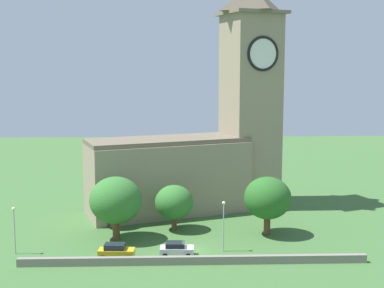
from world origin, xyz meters
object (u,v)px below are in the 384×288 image
at_px(tree_riverside_west, 116,200).
at_px(tree_churchyard, 268,198).
at_px(tree_riverside_east, 174,202).
at_px(car_yellow, 116,251).
at_px(tree_by_tower, 108,197).
at_px(streetlamp_west_end, 14,222).
at_px(streetlamp_west_mid, 224,218).
at_px(car_white, 176,249).
at_px(church, 206,138).

bearing_deg(tree_riverside_west, tree_churchyard, 3.90).
bearing_deg(tree_riverside_east, car_yellow, -121.89).
bearing_deg(tree_by_tower, streetlamp_west_end, -132.14).
bearing_deg(streetlamp_west_mid, tree_riverside_west, 159.69).
relative_size(car_white, streetlamp_west_mid, 0.65).
bearing_deg(streetlamp_west_end, tree_riverside_west, 23.89).
height_order(car_yellow, tree_churchyard, tree_churchyard).
distance_m(church, streetlamp_west_mid, 22.77).
relative_size(church, tree_by_tower, 5.67).
relative_size(church, car_yellow, 8.19).
bearing_deg(car_white, streetlamp_west_end, 176.30).
height_order(tree_by_tower, tree_churchyard, tree_churchyard).
bearing_deg(car_white, tree_churchyard, 32.43).
height_order(car_white, tree_riverside_west, tree_riverside_west).
bearing_deg(tree_riverside_west, church, 50.87).
bearing_deg(church, tree_riverside_west, -129.13).
bearing_deg(tree_riverside_east, tree_riverside_west, -152.58).
bearing_deg(car_white, church, 77.60).
distance_m(car_white, streetlamp_west_mid, 7.13).
xyz_separation_m(church, tree_riverside_west, (-13.24, -16.27, -6.31)).
distance_m(streetlamp_west_end, tree_by_tower, 15.34).
height_order(streetlamp_west_end, tree_riverside_east, tree_riverside_east).
height_order(church, tree_by_tower, church).
bearing_deg(church, tree_by_tower, -145.74).
distance_m(car_white, tree_riverside_west, 11.54).
relative_size(tree_by_tower, tree_riverside_west, 0.74).
xyz_separation_m(car_yellow, tree_riverside_east, (7.17, 11.52, 3.17)).
relative_size(car_yellow, tree_riverside_east, 0.68).
xyz_separation_m(tree_riverside_east, tree_riverside_west, (-7.91, -4.11, 1.38)).
relative_size(church, streetlamp_west_end, 6.05).
distance_m(car_yellow, streetlamp_west_mid, 14.07).
height_order(church, streetlamp_west_mid, church).
xyz_separation_m(church, tree_by_tower, (-15.07, -10.26, -7.34)).
bearing_deg(church, streetlamp_west_mid, -87.44).
bearing_deg(car_yellow, church, 62.19).
height_order(church, car_yellow, church).
distance_m(car_white, tree_by_tower, 16.56).
distance_m(streetlamp_west_end, tree_riverside_west, 13.33).
bearing_deg(tree_riverside_west, tree_riverside_east, 27.42).
distance_m(tree_riverside_east, tree_by_tower, 9.94).
relative_size(streetlamp_west_mid, tree_riverside_east, 0.99).
relative_size(car_yellow, streetlamp_west_mid, 0.68).
bearing_deg(car_white, car_yellow, -174.40).
relative_size(streetlamp_west_end, tree_churchyard, 0.74).
bearing_deg(tree_churchyard, car_white, -147.57).
relative_size(car_yellow, tree_by_tower, 0.69).
xyz_separation_m(car_yellow, streetlamp_west_end, (-12.87, 2.04, 3.20)).
distance_m(car_white, tree_riverside_east, 11.27).
bearing_deg(streetlamp_west_mid, car_white, -166.64).
bearing_deg(tree_riverside_east, car_white, -88.53).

